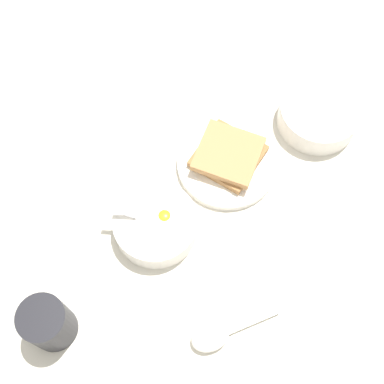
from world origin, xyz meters
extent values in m
plane|color=beige|center=(0.00, 0.00, 0.00)|extent=(3.00, 3.00, 0.00)
cylinder|color=white|center=(-0.02, 0.09, 0.02)|extent=(0.13, 0.13, 0.04)
cylinder|color=white|center=(-0.02, 0.09, 0.03)|extent=(0.11, 0.11, 0.02)
ellipsoid|color=yellow|center=(-0.01, 0.08, 0.04)|extent=(0.03, 0.03, 0.01)
cylinder|color=black|center=(-0.02, 0.10, 0.04)|extent=(0.04, 0.04, 0.00)
ellipsoid|color=silver|center=(-0.02, 0.10, 0.04)|extent=(0.03, 0.02, 0.01)
cube|color=silver|center=(-0.02, 0.14, 0.06)|extent=(0.01, 0.05, 0.03)
cylinder|color=white|center=(0.12, 0.00, 0.01)|extent=(0.17, 0.17, 0.01)
cylinder|color=white|center=(0.12, 0.00, 0.02)|extent=(0.12, 0.12, 0.00)
cube|color=#9E7042|center=(0.13, 0.00, 0.02)|extent=(0.13, 0.13, 0.01)
cube|color=tan|center=(0.13, 0.00, 0.04)|extent=(0.11, 0.11, 0.01)
ellipsoid|color=white|center=(-0.17, -0.03, 0.01)|extent=(0.07, 0.07, 0.03)
cube|color=white|center=(-0.13, -0.09, 0.01)|extent=(0.06, 0.08, 0.01)
cylinder|color=white|center=(0.24, -0.14, 0.02)|extent=(0.14, 0.14, 0.05)
cylinder|color=white|center=(0.24, -0.14, 0.04)|extent=(0.11, 0.11, 0.01)
cylinder|color=black|center=(-0.21, 0.20, 0.05)|extent=(0.07, 0.07, 0.09)
cylinder|color=#472B16|center=(-0.21, 0.20, 0.08)|extent=(0.06, 0.06, 0.01)
camera|label=1|loc=(-0.29, -0.03, 0.82)|focal=50.00mm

